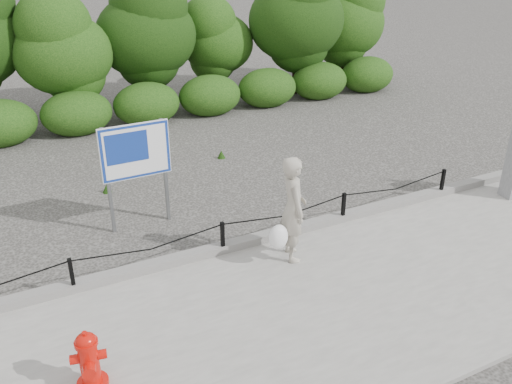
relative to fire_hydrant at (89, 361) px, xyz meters
name	(u,v)px	position (x,y,z in m)	size (l,w,h in m)	color
ground	(223,257)	(2.65, 2.07, -0.47)	(90.00, 90.00, 0.00)	#2D2B28
sidewalk	(279,321)	(2.65, 0.07, -0.43)	(14.00, 4.00, 0.08)	gray
curb	(222,248)	(2.65, 2.12, -0.32)	(14.00, 0.22, 0.14)	slate
chain_barrier	(222,234)	(2.65, 2.07, -0.01)	(10.06, 0.06, 0.60)	black
treeline	(87,33)	(2.42, 11.01, 2.01)	(20.32, 3.68, 4.54)	black
fire_hydrant	(89,361)	(0.00, 0.00, 0.00)	(0.45, 0.47, 0.82)	red
pedestrian	(292,211)	(3.63, 1.43, 0.50)	(0.81, 0.76, 1.83)	#A49C8C
advertising_sign	(136,156)	(1.71, 3.77, 0.97)	(1.28, 0.13, 2.05)	slate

